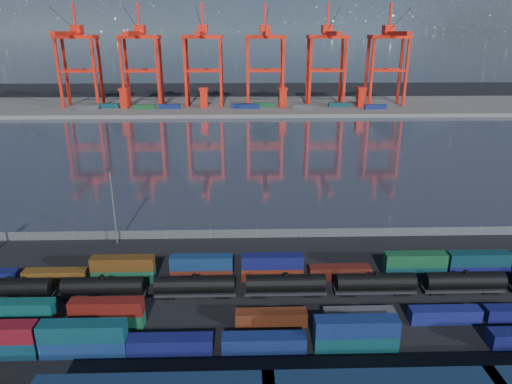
{
  "coord_description": "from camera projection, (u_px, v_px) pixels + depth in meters",
  "views": [
    {
      "loc": [
        -2.57,
        -63.68,
        43.01
      ],
      "look_at": [
        0.0,
        30.0,
        10.0
      ],
      "focal_mm": 32.0,
      "sensor_mm": 36.0,
      "label": 1
    }
  ],
  "objects": [
    {
      "name": "gantry_cranes",
      "position": [
        234.0,
        46.0,
        254.16
      ],
      "size": [
        197.41,
        43.03,
        58.28
      ],
      "color": "red",
      "rests_on": "ground"
    },
    {
      "name": "straddle_carriers",
      "position": [
        243.0,
        97.0,
        260.3
      ],
      "size": [
        140.0,
        7.0,
        11.1
      ],
      "color": "red",
      "rests_on": "far_quay"
    },
    {
      "name": "harbor_water",
      "position": [
        251.0,
        151.0,
        173.39
      ],
      "size": [
        700.0,
        700.0,
        0.0
      ],
      "primitive_type": "plane",
      "color": "#2A303D",
      "rests_on": "ground"
    },
    {
      "name": "ground",
      "position": [
        261.0,
        311.0,
        74.39
      ],
      "size": [
        700.0,
        700.0,
        0.0
      ],
      "primitive_type": "plane",
      "color": "black",
      "rests_on": "ground"
    },
    {
      "name": "tanker_string",
      "position": [
        331.0,
        284.0,
        78.21
      ],
      "size": [
        122.56,
        3.02,
        4.32
      ],
      "color": "black",
      "rests_on": "ground"
    },
    {
      "name": "far_quay",
      "position": [
        248.0,
        106.0,
        272.06
      ],
      "size": [
        700.0,
        70.0,
        2.0
      ],
      "primitive_type": "cube",
      "color": "#514F4C",
      "rests_on": "ground"
    },
    {
      "name": "waterfront_fence",
      "position": [
        256.0,
        233.0,
        100.46
      ],
      "size": [
        160.12,
        0.12,
        2.2
      ],
      "color": "#595B5E",
      "rests_on": "ground"
    },
    {
      "name": "container_row_mid",
      "position": [
        128.0,
        318.0,
        69.82
      ],
      "size": [
        127.34,
        2.25,
        4.8
      ],
      "color": "#404145",
      "rests_on": "ground"
    },
    {
      "name": "container_row_south",
      "position": [
        176.0,
        340.0,
        64.01
      ],
      "size": [
        139.49,
        2.43,
        5.17
      ],
      "color": "#3E4143",
      "rests_on": "ground"
    },
    {
      "name": "container_row_north",
      "position": [
        319.0,
        268.0,
        83.46
      ],
      "size": [
        127.37,
        2.29,
        4.89
      ],
      "color": "#0F164D",
      "rests_on": "ground"
    },
    {
      "name": "quay_containers",
      "position": [
        229.0,
        106.0,
        257.31
      ],
      "size": [
        172.58,
        10.99,
        2.6
      ],
      "color": "navy",
      "rests_on": "far_quay"
    },
    {
      "name": "yard_light_mast",
      "position": [
        113.0,
        203.0,
        95.04
      ],
      "size": [
        1.6,
        0.4,
        16.6
      ],
      "color": "slate",
      "rests_on": "ground"
    }
  ]
}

